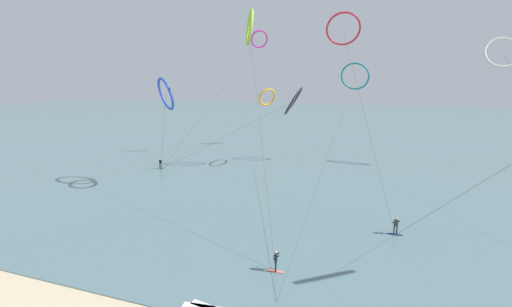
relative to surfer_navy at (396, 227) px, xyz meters
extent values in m
cube|color=slate|center=(-13.53, 84.15, -0.78)|extent=(400.00, 200.00, 0.08)
ellipsoid|color=navy|center=(0.00, -0.01, -0.71)|extent=(1.40, 0.40, 0.06)
cylinder|color=#1E2823|center=(-0.12, -0.07, -0.28)|extent=(0.12, 0.12, 0.80)
cylinder|color=#1E2823|center=(0.12, 0.06, -0.28)|extent=(0.12, 0.12, 0.80)
cube|color=#1E2823|center=(0.00, -0.01, 0.43)|extent=(0.38, 0.33, 0.62)
sphere|color=tan|center=(0.00, -0.01, 0.85)|extent=(0.22, 0.22, 0.22)
cylinder|color=#1E2823|center=(-0.19, 0.01, 0.48)|extent=(0.31, 0.49, 0.39)
cylinder|color=#1E2823|center=(0.19, 0.21, 0.48)|extent=(0.31, 0.49, 0.39)
ellipsoid|color=#199351|center=(-34.85, 13.66, -0.71)|extent=(1.40, 0.40, 0.06)
cylinder|color=black|center=(-34.99, 13.65, -0.28)|extent=(0.12, 0.12, 0.80)
cylinder|color=black|center=(-34.71, 13.66, -0.28)|extent=(0.12, 0.12, 0.80)
cube|color=black|center=(-34.85, 13.66, 0.43)|extent=(0.32, 0.21, 0.62)
sphere|color=tan|center=(-34.85, 13.66, 0.85)|extent=(0.22, 0.22, 0.22)
cylinder|color=black|center=(-35.07, 13.77, 0.48)|extent=(0.10, 0.50, 0.39)
cylinder|color=black|center=(-34.63, 13.78, 0.48)|extent=(0.10, 0.50, 0.39)
ellipsoid|color=#EA7260|center=(-9.12, -9.48, -0.71)|extent=(1.40, 0.40, 0.06)
cylinder|color=#191E38|center=(-9.09, -9.61, -0.28)|extent=(0.12, 0.12, 0.80)
cylinder|color=#191E38|center=(-9.15, -9.34, -0.28)|extent=(0.12, 0.12, 0.80)
cube|color=#191E38|center=(-9.12, -9.48, 0.43)|extent=(0.26, 0.35, 0.62)
sphere|color=tan|center=(-9.12, -9.48, 0.85)|extent=(0.22, 0.22, 0.22)
cylinder|color=#191E38|center=(-9.07, -9.57, 0.48)|extent=(0.51, 0.19, 0.39)
cylinder|color=#191E38|center=(-9.16, -9.14, 0.48)|extent=(0.51, 0.19, 0.39)
torus|color=orange|center=(-24.00, 38.81, 9.97)|extent=(4.18, 4.22, 3.94)
cylinder|color=#3F3F3F|center=(-29.42, 26.23, 4.47)|extent=(10.88, 25.17, 10.60)
torus|color=#CC288E|center=(-22.32, 27.90, 20.81)|extent=(3.31, 2.66, 3.14)
cylinder|color=#3F3F3F|center=(-28.58, 20.78, 9.92)|extent=(12.56, 14.27, 21.50)
torus|color=silver|center=(16.01, 30.64, 17.73)|extent=(5.34, 2.85, 4.87)
torus|color=#8CC62D|center=(-16.73, 6.54, 19.43)|extent=(2.45, 4.00, 4.03)
cylinder|color=#3F3F3F|center=(-12.92, -1.47, 9.22)|extent=(7.64, 16.04, 20.09)
torus|color=teal|center=(-5.42, 27.54, 14.18)|extent=(5.01, 2.73, 4.52)
cylinder|color=#3F3F3F|center=(-6.78, 7.17, 6.61)|extent=(2.75, 40.75, 14.88)
torus|color=red|center=(-7.31, 21.52, 20.93)|extent=(5.31, 3.25, 4.53)
cylinder|color=#3F3F3F|center=(-3.65, 10.76, 9.99)|extent=(7.33, 21.56, 21.63)
torus|color=#2647B7|center=(-28.24, 6.29, 11.77)|extent=(4.42, 3.95, 4.35)
cylinder|color=#3F3F3F|center=(-31.55, 9.97, 5.39)|extent=(6.64, 7.40, 12.43)
cylinder|color=#3F3F3F|center=(5.56, -3.35, 6.17)|extent=(11.15, 6.72, 14.00)
torus|color=black|center=(-14.65, 22.20, 10.22)|extent=(3.37, 5.45, 4.60)
cylinder|color=#3F3F3F|center=(-24.75, 17.93, 4.63)|extent=(20.21, 8.57, 10.93)
camera|label=1|loc=(-3.50, -31.35, 13.38)|focal=23.13mm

